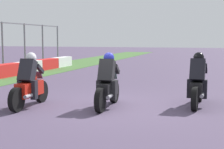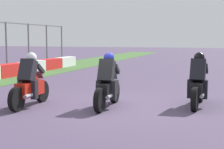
{
  "view_description": "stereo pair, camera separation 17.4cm",
  "coord_description": "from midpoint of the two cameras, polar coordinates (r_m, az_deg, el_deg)",
  "views": [
    {
      "loc": [
        -8.87,
        -2.68,
        1.9
      ],
      "look_at": [
        -0.08,
        0.03,
        0.9
      ],
      "focal_mm": 53.69,
      "sensor_mm": 36.0,
      "label": 1
    },
    {
      "loc": [
        -8.81,
        -2.85,
        1.9
      ],
      "look_at": [
        -0.08,
        0.03,
        0.9
      ],
      "focal_mm": 53.69,
      "sensor_mm": 36.0,
      "label": 2
    }
  ],
  "objects": [
    {
      "name": "rider_lane_b",
      "position": [
        9.2,
        -1.27,
        -1.77
      ],
      "size": [
        2.04,
        0.55,
        1.51
      ],
      "rotation": [
        0.0,
        0.0,
        0.03
      ],
      "color": "black",
      "rests_on": "ground_plane"
    },
    {
      "name": "ground_plane",
      "position": [
        9.46,
        -0.21,
        -5.39
      ],
      "size": [
        120.0,
        120.0,
        0.0
      ],
      "primitive_type": "plane",
      "color": "#4E4059"
    },
    {
      "name": "rider_lane_a",
      "position": [
        9.67,
        13.87,
        -1.57
      ],
      "size": [
        2.04,
        0.55,
        1.51
      ],
      "rotation": [
        0.0,
        0.0,
        -0.04
      ],
      "color": "black",
      "rests_on": "ground_plane"
    },
    {
      "name": "rider_lane_c",
      "position": [
        9.56,
        -14.37,
        -1.66
      ],
      "size": [
        2.04,
        0.55,
        1.51
      ],
      "rotation": [
        0.0,
        0.0,
        0.04
      ],
      "color": "black",
      "rests_on": "ground_plane"
    }
  ]
}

